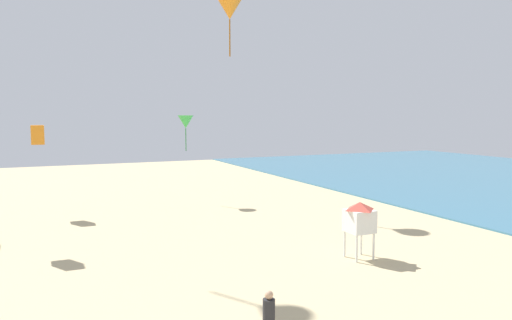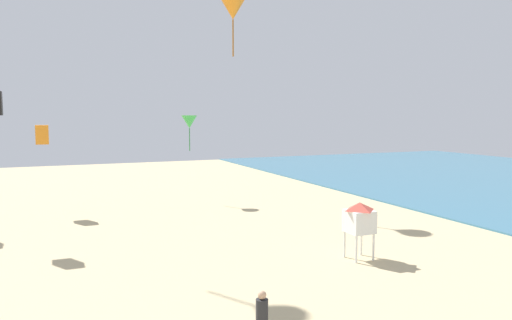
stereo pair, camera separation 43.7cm
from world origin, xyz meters
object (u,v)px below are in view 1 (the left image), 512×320
kite_orange_box (38,135)px  kite_flyer (269,316)px  kite_green_delta (186,122)px  kite_orange_delta (230,9)px  lifeguard_stand (360,218)px

kite_orange_box → kite_flyer: bearing=-76.1°
kite_flyer → kite_green_delta: size_ratio=0.63×
kite_flyer → kite_orange_delta: kite_orange_delta is taller
lifeguard_stand → kite_green_delta: (-2.95, 17.15, 4.03)m
kite_flyer → kite_orange_box: (-5.55, 22.38, 4.20)m
lifeguard_stand → kite_orange_box: kite_orange_box is taller
kite_green_delta → kite_flyer: bearing=-100.8°
kite_green_delta → kite_orange_box: bearing=-176.3°
kite_orange_delta → kite_green_delta: size_ratio=1.49×
lifeguard_stand → kite_orange_box: (-12.88, 16.50, 3.28)m
kite_orange_box → kite_orange_delta: 15.08m
kite_flyer → lifeguard_stand: size_ratio=0.64×
kite_flyer → kite_orange_delta: size_ratio=0.42×
kite_orange_box → lifeguard_stand: bearing=-52.0°
lifeguard_stand → kite_orange_delta: 18.38m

